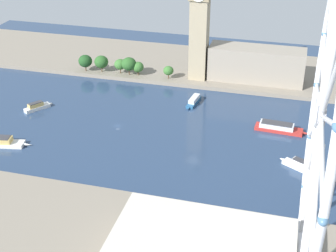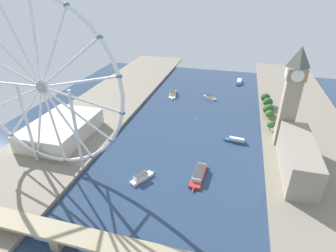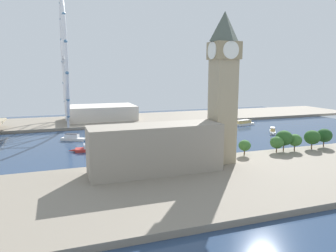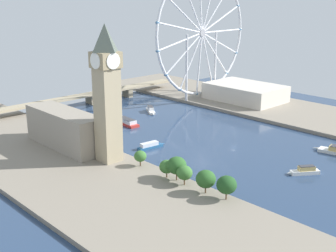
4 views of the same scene
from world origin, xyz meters
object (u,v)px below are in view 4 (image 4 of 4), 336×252
Objects in this scene: clock_tower at (107,92)px; parliament_block at (65,129)px; tour_boat_5 at (125,122)px; tour_boat_1 at (151,110)px; ferris_wheel at (202,33)px; tour_boat_3 at (305,171)px; tour_boat_4 at (150,146)px; riverside_hall at (245,92)px; river_bridge at (91,96)px.

parliament_block is (-6.23, 45.11, -33.79)m from clock_tower.
clock_tower reaches higher than tour_boat_5.
ferris_wheel is at bearing 121.25° from tour_boat_1.
tour_boat_3 is at bearing -51.29° from clock_tower.
clock_tower is 0.68× the size of ferris_wheel.
parliament_block is 79.18m from tour_boat_5.
tour_boat_3 is (86.72, -145.53, -14.21)m from parliament_block.
tour_boat_3 is 112.98m from tour_boat_4.
riverside_hall is 194.28m from tour_boat_3.
parliament_block is 124.43m from tour_boat_1.
ferris_wheel is 223.88m from tour_boat_3.
river_bridge is 9.15× the size of tour_boat_4.
ferris_wheel is at bearing -84.29° from tour_boat_3.
tour_boat_3 is at bearing -131.52° from riverside_hall.
clock_tower is 147.21m from tour_boat_1.
tour_boat_1 is (117.44, 38.59, -14.14)m from parliament_block.
riverside_hall reaches higher than tour_boat_1.
ferris_wheel is at bearing -34.97° from river_bridge.
tour_boat_5 is (74.29, 23.51, -14.09)m from parliament_block.
riverside_hall is 3.82× the size of tour_boat_3.
tour_boat_1 is at bearing -64.45° from tour_boat_3.
river_bridge is at bearing -56.92° from tour_boat_3.
tour_boat_3 reaches higher than tour_boat_4.
parliament_block reaches higher than tour_boat_4.
ferris_wheel is 5.80× the size of tour_boat_1.
tour_boat_1 is at bearing 36.97° from clock_tower.
tour_boat_1 is (-97.93, 38.83, -8.95)m from riverside_hall.
tour_boat_4 is 68.09m from tour_boat_5.
tour_boat_5 reaches higher than tour_boat_4.
clock_tower is 64.15m from tour_boat_4.
clock_tower is at bearing -167.89° from riverside_hall.
parliament_block is at bearing -131.62° from river_bridge.
tour_boat_5 is at bearing 45.24° from clock_tower.
tour_boat_1 is (22.14, -68.69, -6.51)m from river_bridge.
parliament_block is 170.01m from tour_boat_3.
parliament_block is 63.82m from tour_boat_4.
ferris_wheel is 0.61× the size of river_bridge.
ferris_wheel is 132.30m from river_bridge.
river_bridge is 154.19m from tour_boat_4.
tour_boat_3 is at bearing -91.94° from river_bridge.
parliament_block is at bearing 97.87° from clock_tower.
clock_tower is 4.53× the size of tour_boat_3.
tour_boat_3 is (80.48, -100.42, -47.99)m from clock_tower.
riverside_hall is (215.37, -0.24, -5.19)m from parliament_block.
tour_boat_1 is (111.21, 83.70, -47.93)m from clock_tower.
tour_boat_4 is (-69.33, -77.95, -0.32)m from tour_boat_1.
clock_tower is 107.85m from tour_boat_5.
clock_tower is at bearing -23.11° from tour_boat_1.
clock_tower is 0.42× the size of river_bridge.
tour_boat_4 is (41.88, 5.75, -48.26)m from clock_tower.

